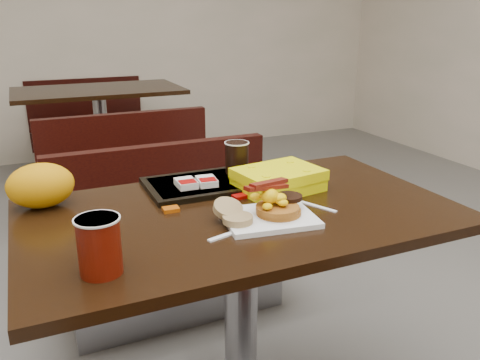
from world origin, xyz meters
name	(u,v)px	position (x,y,z in m)	size (l,w,h in m)	color
table_near	(241,323)	(0.00, 0.00, 0.38)	(1.20, 0.70, 0.75)	black
bench_near_n	(175,238)	(0.00, 0.70, 0.36)	(1.00, 0.46, 0.72)	black
table_far	(102,138)	(0.00, 2.60, 0.38)	(1.20, 0.70, 0.75)	black
bench_far_s	(120,164)	(0.00, 1.90, 0.36)	(1.00, 0.46, 0.72)	black
bench_far_n	(90,122)	(0.00, 3.30, 0.36)	(1.00, 0.46, 0.72)	black
platter	(269,218)	(0.04, -0.10, 0.76)	(0.24, 0.19, 0.01)	white
pancake_stack	(279,209)	(0.07, -0.10, 0.78)	(0.12, 0.12, 0.02)	#A65A1B
sausage_patty	(289,197)	(0.11, -0.07, 0.79)	(0.07, 0.07, 0.01)	black
scrambled_eggs	(270,198)	(0.04, -0.09, 0.81)	(0.08, 0.07, 0.04)	#FFB805
bacon_strips	(267,186)	(0.04, -0.08, 0.84)	(0.14, 0.06, 0.01)	#4D0905
muffin_bottom	(238,219)	(-0.06, -0.11, 0.77)	(0.08, 0.08, 0.02)	tan
muffin_top	(228,209)	(-0.06, -0.06, 0.78)	(0.08, 0.08, 0.02)	tan
coffee_cup_near	(99,246)	(-0.42, -0.21, 0.81)	(0.09, 0.09, 0.13)	maroon
fork	(226,235)	(-0.10, -0.14, 0.75)	(0.15, 0.03, 0.00)	white
knife	(314,205)	(0.20, -0.06, 0.75)	(0.15, 0.01, 0.00)	white
condiment_syrup	(171,209)	(-0.18, 0.07, 0.76)	(0.04, 0.03, 0.01)	#9E4006
condiment_ketchup	(240,196)	(0.03, 0.08, 0.76)	(0.04, 0.03, 0.01)	#8C0504
tray	(202,184)	(-0.03, 0.23, 0.76)	(0.35, 0.25, 0.02)	black
hashbrown_sleeve_left	(186,183)	(-0.10, 0.20, 0.78)	(0.06, 0.08, 0.02)	silver
hashbrown_sleeve_right	(207,181)	(-0.03, 0.20, 0.78)	(0.06, 0.08, 0.02)	silver
coffee_cup_far	(237,158)	(0.10, 0.27, 0.82)	(0.08, 0.08, 0.11)	black
clamshell	(278,179)	(0.17, 0.10, 0.78)	(0.25, 0.19, 0.07)	#E3DC03
paper_bag	(41,185)	(-0.51, 0.25, 0.81)	(0.18, 0.14, 0.13)	orange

